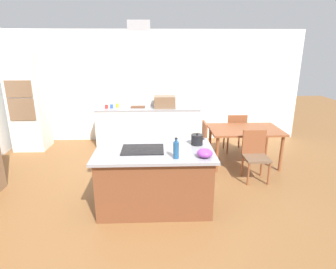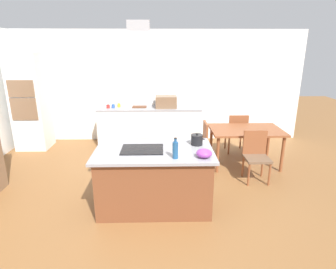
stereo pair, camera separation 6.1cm
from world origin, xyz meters
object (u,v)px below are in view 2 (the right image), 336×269
mixing_bowl (204,153)px  wall_oven_stack (30,102)px  olive_oil_bottle (175,150)px  cutting_board (139,107)px  chair_at_left_end (200,141)px  coffee_mug_yellow (119,105)px  chair_facing_island (256,153)px  coffee_mug_red (108,106)px  chair_facing_back_wall (237,131)px  cooktop (142,149)px  range_hood (140,64)px  tea_kettle (197,140)px  countertop_microwave (166,102)px  coffee_mug_blue (113,106)px  dining_table (246,133)px

mixing_bowl → wall_oven_stack: bearing=140.4°
olive_oil_bottle → cutting_board: 3.34m
wall_oven_stack → chair_at_left_end: 3.99m
coffee_mug_yellow → chair_facing_island: coffee_mug_yellow is taller
cutting_board → chair_facing_island: bearing=-43.3°
coffee_mug_red → chair_facing_back_wall: bearing=-12.6°
cooktop → olive_oil_bottle: olive_oil_bottle is taller
coffee_mug_red → chair_at_left_end: coffee_mug_red is taller
olive_oil_bottle → coffee_mug_red: size_ratio=3.15×
coffee_mug_red → range_hood: range_hood is taller
coffee_mug_red → range_hood: (0.99, -2.84, 1.16)m
cutting_board → coffee_mug_yellow: bearing=176.6°
cutting_board → coffee_mug_red: bearing=-172.7°
tea_kettle → chair_facing_island: (1.15, 0.64, -0.47)m
cutting_board → olive_oil_bottle: bearing=-77.7°
cutting_board → chair_facing_island: 3.07m
countertop_microwave → coffee_mug_blue: 1.27m
tea_kettle → coffee_mug_blue: (-1.69, 2.67, -0.03)m
coffee_mug_red → chair_at_left_end: 2.47m
wall_oven_stack → chair_facing_back_wall: size_ratio=2.47×
coffee_mug_red → countertop_microwave: bearing=1.8°
cooktop → coffee_mug_blue: bearing=107.0°
dining_table → tea_kettle: bearing=-131.2°
chair_at_left_end → cutting_board: bearing=132.4°
olive_oil_bottle → chair_facing_island: olive_oil_bottle is taller
mixing_bowl → chair_facing_island: 1.67m
range_hood → chair_at_left_end: bearing=55.3°
coffee_mug_yellow → cutting_board: coffee_mug_yellow is taller
cooktop → tea_kettle: (0.81, 0.20, 0.07)m
chair_at_left_end → range_hood: bearing=-124.7°
dining_table → coffee_mug_red: bearing=155.8°
coffee_mug_yellow → wall_oven_stack: wall_oven_stack is taller
coffee_mug_yellow → wall_oven_stack: bearing=-171.0°
mixing_bowl → coffee_mug_blue: size_ratio=2.36×
range_hood → tea_kettle: bearing=13.8°
cooktop → wall_oven_stack: (-2.73, 2.65, 0.20)m
tea_kettle → cutting_board: (-1.06, 2.73, -0.07)m
cooktop → coffee_mug_yellow: coffee_mug_yellow is taller
coffee_mug_red → cutting_board: (0.74, 0.09, -0.04)m
cooktop → chair_facing_island: cooktop is taller
coffee_mug_red → dining_table: bearing=-24.2°
coffee_mug_red → range_hood: bearing=-70.7°
chair_facing_back_wall → range_hood: 3.33m
coffee_mug_blue → coffee_mug_yellow: same height
mixing_bowl → wall_oven_stack: 4.64m
olive_oil_bottle → chair_facing_back_wall: size_ratio=0.32×
coffee_mug_blue → chair_facing_island: size_ratio=0.10×
cooktop → coffee_mug_red: bearing=109.3°
tea_kettle → coffee_mug_blue: 3.16m
olive_oil_bottle → cooktop: bearing=144.3°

